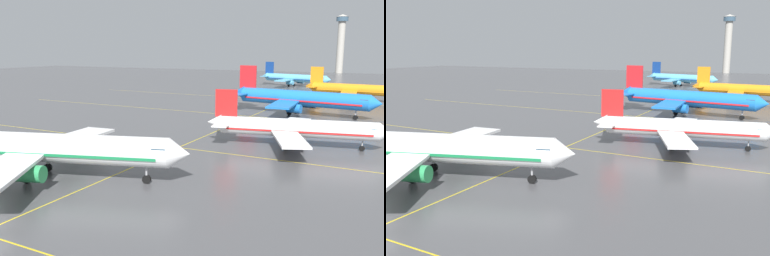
# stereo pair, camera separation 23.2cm
# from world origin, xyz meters

# --- Properties ---
(airliner_front_gate) EXTENTS (39.01, 33.32, 12.39)m
(airliner_front_gate) POSITION_xyz_m (-7.47, 13.59, 4.23)
(airliner_front_gate) COLOR white
(airliner_front_gate) RESTS_ON ground
(airliner_second_row) EXTENTS (32.63, 27.72, 10.20)m
(airliner_second_row) POSITION_xyz_m (18.35, 47.38, 3.48)
(airliner_second_row) COLOR white
(airliner_second_row) RESTS_ON ground
(airliner_third_row) EXTENTS (41.53, 35.49, 12.92)m
(airliner_third_row) POSITION_xyz_m (10.58, 85.51, 4.41)
(airliner_third_row) COLOR blue
(airliner_third_row) RESTS_ON ground
(airliner_far_left_stand) EXTENTS (36.44, 31.20, 11.33)m
(airliner_far_left_stand) POSITION_xyz_m (21.03, 124.90, 3.87)
(airliner_far_left_stand) COLOR orange
(airliner_far_left_stand) RESTS_ON ground
(airliner_far_right_stand) EXTENTS (36.04, 30.71, 11.37)m
(airliner_far_right_stand) POSITION_xyz_m (-11.38, 170.56, 3.88)
(airliner_far_right_stand) COLOR #5BB7E5
(airliner_far_right_stand) RESTS_ON ground
(taxiway_markings) EXTENTS (158.57, 172.78, 0.01)m
(taxiway_markings) POSITION_xyz_m (0.00, 56.90, 0.00)
(taxiway_markings) COLOR yellow
(taxiway_markings) RESTS_ON ground
(control_tower) EXTENTS (8.82, 8.82, 42.55)m
(control_tower) POSITION_xyz_m (-8.21, 295.66, 24.43)
(control_tower) COLOR #ADA89E
(control_tower) RESTS_ON ground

